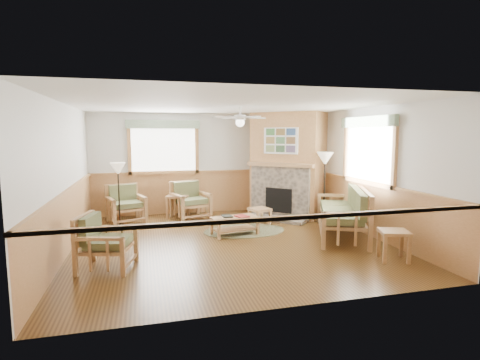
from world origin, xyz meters
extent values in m
cube|color=#4C3115|center=(0.00, 0.00, -0.01)|extent=(6.00, 6.00, 0.01)
cube|color=white|center=(0.00, 0.00, 2.70)|extent=(6.00, 6.00, 0.01)
cube|color=silver|center=(0.00, 3.00, 1.35)|extent=(6.00, 0.02, 2.70)
cube|color=silver|center=(0.00, -3.00, 1.35)|extent=(6.00, 0.02, 2.70)
cube|color=silver|center=(-3.00, 0.00, 1.35)|extent=(0.02, 6.00, 2.70)
cube|color=silver|center=(3.00, 0.00, 1.35)|extent=(0.02, 6.00, 2.70)
cylinder|color=#4B492F|center=(0.50, 0.71, 0.01)|extent=(1.93, 1.93, 0.01)
cube|color=maroon|center=(0.37, 0.41, 0.42)|extent=(0.30, 0.35, 0.03)
cube|color=#252620|center=(0.07, 0.53, 0.41)|extent=(0.21, 0.28, 0.03)
camera|label=1|loc=(-1.62, -7.13, 2.14)|focal=28.00mm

